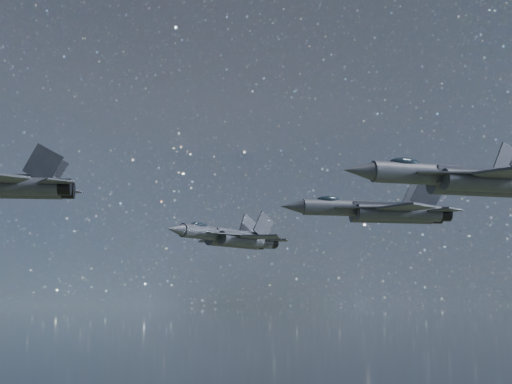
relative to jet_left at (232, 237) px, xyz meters
name	(u,v)px	position (x,y,z in m)	size (l,w,h in m)	color
jet_left	(232,237)	(0.00, 0.00, 0.00)	(17.79, 11.71, 4.56)	#2F333B
jet_right	(471,180)	(-0.71, -41.29, 0.38)	(16.24, 11.18, 4.08)	#2F333B
jet_slot	(382,211)	(12.89, -12.46, 2.44)	(20.28, 13.72, 5.11)	#2F333B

